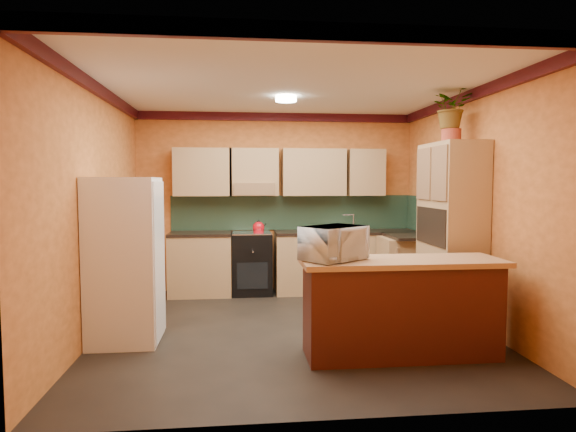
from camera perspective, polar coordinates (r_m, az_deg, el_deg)
The scene contains 15 objects.
room_shell at distance 5.62m, azimuth 0.31°, elevation 8.49°, with size 4.24×4.24×2.72m.
base_cabinets_back at distance 7.23m, azimuth 0.67°, elevation -5.62°, with size 3.65×0.60×0.88m, color tan.
countertop_back at distance 7.17m, azimuth 0.67°, elevation -2.00°, with size 3.65×0.62×0.04m, color black.
stove at distance 7.19m, azimuth -4.31°, elevation -5.58°, with size 0.58×0.58×0.91m, color black.
kettle at distance 7.07m, azimuth -3.51°, elevation -1.27°, with size 0.17×0.17×0.18m, color red, non-canonical shape.
sink at distance 7.30m, azimuth 6.73°, elevation -1.64°, with size 0.48×0.40×0.03m, color silver.
base_cabinets_right at distance 6.98m, azimuth 14.24°, elevation -6.10°, with size 0.60×0.80×0.88m, color tan.
countertop_right at distance 6.92m, azimuth 14.31°, elevation -2.34°, with size 0.62×0.80×0.04m, color black.
fridge at distance 5.23m, azimuth -18.77°, elevation -5.00°, with size 0.68×0.66×1.70m, color white.
pantry at distance 5.85m, azimuth 18.73°, elevation -2.09°, with size 0.48×0.90×2.10m, color tan.
fern_pot at distance 5.89m, azimuth 18.78°, elevation 8.96°, with size 0.22×0.22×0.16m, color #B0402A.
fern at distance 5.93m, azimuth 18.85°, elevation 12.09°, with size 0.44×0.38×0.49m, color tan.
breakfast_bar at distance 4.76m, azimuth 13.22°, elevation -10.82°, with size 1.80×0.55×0.88m, color #4F1512.
bar_top at distance 4.67m, azimuth 13.31°, elevation -5.29°, with size 1.90×0.65×0.05m, color tan.
microwave at distance 4.47m, azimuth 5.44°, elevation -3.22°, with size 0.57×0.39×0.32m, color white.
Camera 1 is at (-0.59, -5.28, 1.65)m, focal length 30.00 mm.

